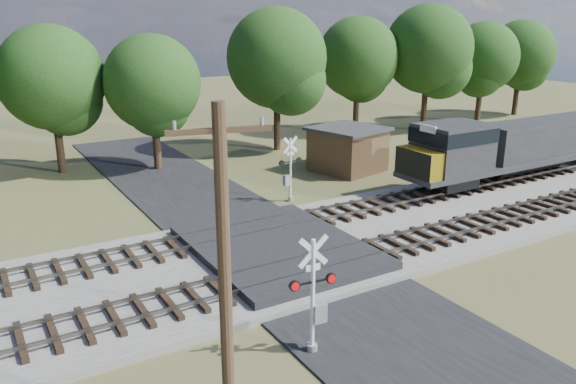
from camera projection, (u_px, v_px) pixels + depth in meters
ground at (283, 260)px, 25.27m from camera, size 160.00×160.00×0.00m
ballast_bed at (437, 215)px, 30.52m from camera, size 140.00×10.00×0.30m
road at (283, 259)px, 25.25m from camera, size 7.00×60.00×0.08m
crossing_panel at (277, 249)px, 25.58m from camera, size 7.00×9.00×0.62m
track_near at (366, 252)px, 25.03m from camera, size 140.00×2.60×0.33m
track_far at (306, 219)px, 29.13m from camera, size 140.00×2.60×0.33m
crossing_signal_near at (315, 305)px, 17.78m from camera, size 1.64×0.37×4.06m
crossing_signal_far at (289, 175)px, 32.90m from camera, size 1.58×0.35×3.92m
utility_pole at (225, 291)px, 12.25m from camera, size 2.13×0.61×8.82m
equipment_shed at (348, 149)px, 39.78m from camera, size 5.54×5.54×3.13m
treeline at (224, 65)px, 43.39m from camera, size 82.01×11.51×11.87m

